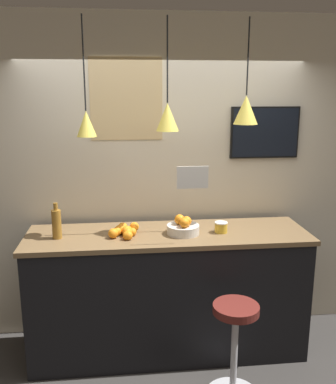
# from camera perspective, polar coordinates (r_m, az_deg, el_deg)

# --- Properties ---
(back_wall) EXTENTS (8.00, 0.06, 2.90)m
(back_wall) POSITION_cam_1_polar(r_m,az_deg,el_deg) (3.91, -0.71, 1.64)
(back_wall) COLOR beige
(back_wall) RESTS_ON ground_plane
(service_counter) EXTENTS (2.35, 0.68, 1.09)m
(service_counter) POSITION_cam_1_polar(r_m,az_deg,el_deg) (3.79, -0.00, -13.26)
(service_counter) COLOR black
(service_counter) RESTS_ON ground_plane
(bar_stool) EXTENTS (0.41, 0.41, 0.76)m
(bar_stool) POSITION_cam_1_polar(r_m,az_deg,el_deg) (3.33, 8.89, -18.86)
(bar_stool) COLOR #B7B7BC
(bar_stool) RESTS_ON ground_plane
(fruit_bowl) EXTENTS (0.27, 0.27, 0.16)m
(fruit_bowl) POSITION_cam_1_polar(r_m,az_deg,el_deg) (3.54, 2.03, -4.74)
(fruit_bowl) COLOR beige
(fruit_bowl) RESTS_ON service_counter
(orange_pile) EXTENTS (0.25, 0.28, 0.09)m
(orange_pile) POSITION_cam_1_polar(r_m,az_deg,el_deg) (3.52, -5.82, -5.19)
(orange_pile) COLOR orange
(orange_pile) RESTS_ON service_counter
(juice_bottle) EXTENTS (0.07, 0.07, 0.29)m
(juice_bottle) POSITION_cam_1_polar(r_m,az_deg,el_deg) (3.53, -14.63, -4.08)
(juice_bottle) COLOR olive
(juice_bottle) RESTS_ON service_counter
(spread_jar) EXTENTS (0.11, 0.11, 0.09)m
(spread_jar) POSITION_cam_1_polar(r_m,az_deg,el_deg) (3.60, 7.09, -4.68)
(spread_jar) COLOR gold
(spread_jar) RESTS_ON service_counter
(pendant_lamp_left) EXTENTS (0.16, 0.16, 0.91)m
(pendant_lamp_left) POSITION_cam_1_polar(r_m,az_deg,el_deg) (3.43, -10.84, 9.05)
(pendant_lamp_left) COLOR black
(pendant_lamp_middle) EXTENTS (0.18, 0.18, 0.87)m
(pendant_lamp_middle) POSITION_cam_1_polar(r_m,az_deg,el_deg) (3.43, -0.08, 10.05)
(pendant_lamp_middle) COLOR black
(pendant_lamp_right) EXTENTS (0.20, 0.20, 0.82)m
(pendant_lamp_right) POSITION_cam_1_polar(r_m,az_deg,el_deg) (3.55, 10.35, 10.77)
(pendant_lamp_right) COLOR black
(mounted_tv) EXTENTS (0.63, 0.04, 0.46)m
(mounted_tv) POSITION_cam_1_polar(r_m,az_deg,el_deg) (3.99, 12.77, 7.74)
(mounted_tv) COLOR black
(hanging_menu_board) EXTENTS (0.24, 0.01, 0.17)m
(hanging_menu_board) POSITION_cam_1_polar(r_m,az_deg,el_deg) (3.21, 3.30, 1.95)
(hanging_menu_board) COLOR white
(wall_poster) EXTENTS (0.62, 0.01, 0.70)m
(wall_poster) POSITION_cam_1_polar(r_m,az_deg,el_deg) (3.78, -5.59, 12.23)
(wall_poster) COLOR #DBBC84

